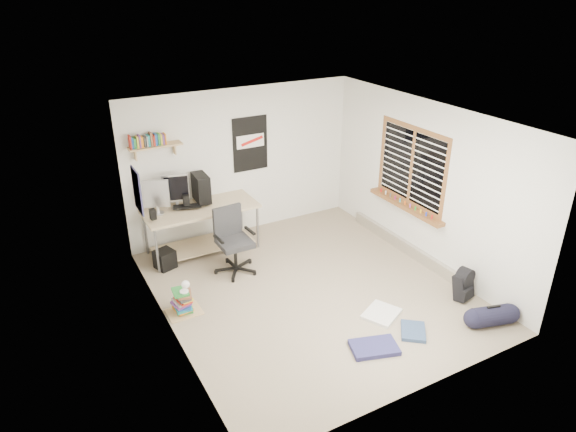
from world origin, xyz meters
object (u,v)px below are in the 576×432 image
book_stack (183,303)px  desk (202,230)px  office_chair (235,243)px  backpack (463,286)px  duffel_bag (492,315)px

book_stack → desk: bearing=61.1°
book_stack → office_chair: bearing=31.8°
office_chair → book_stack: office_chair is taller
desk → office_chair: (0.21, -0.86, 0.12)m
backpack → duffel_bag: duffel_bag is taller
office_chair → duffel_bag: 3.67m
desk → backpack: desk is taller
backpack → book_stack: (-3.50, 1.55, -0.05)m
desk → backpack: (2.67, -3.05, -0.16)m
desk → book_stack: desk is taller
office_chair → duffel_bag: (2.35, -2.80, -0.35)m
office_chair → backpack: 3.31m
office_chair → backpack: bearing=-45.7°
backpack → office_chair: bearing=126.0°
office_chair → duffel_bag: size_ratio=1.96×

